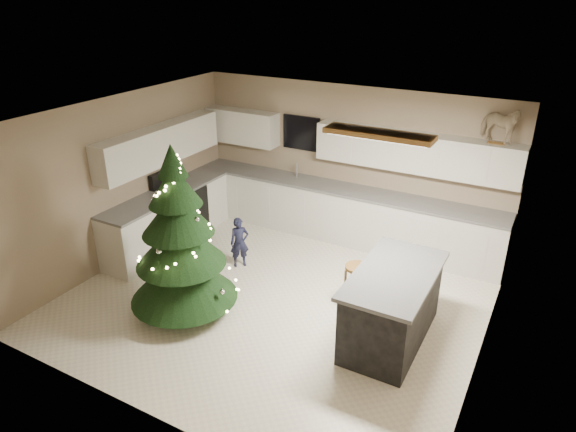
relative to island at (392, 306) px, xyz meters
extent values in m
plane|color=beige|center=(-1.69, 0.08, -0.48)|extent=(5.50, 5.50, 0.00)
cube|color=gray|center=(-1.69, 2.58, 0.82)|extent=(5.50, 0.02, 2.60)
cube|color=gray|center=(-1.69, -2.42, 0.82)|extent=(5.50, 0.02, 2.60)
cube|color=gray|center=(-4.44, 0.08, 0.82)|extent=(0.02, 5.00, 2.60)
cube|color=gray|center=(1.06, 0.08, 0.82)|extent=(0.02, 5.00, 2.60)
cube|color=silver|center=(-1.69, 0.08, 2.12)|extent=(5.50, 5.00, 0.02)
cube|color=brown|center=(-0.39, 0.18, 2.07)|extent=(1.25, 0.32, 0.06)
cube|color=white|center=(-0.39, 0.18, 2.04)|extent=(1.15, 0.24, 0.02)
cube|color=silver|center=(-1.69, 2.28, -0.03)|extent=(5.48, 0.60, 0.90)
cube|color=silver|center=(-4.14, 0.68, -0.03)|extent=(0.60, 2.60, 0.90)
cube|color=slate|center=(-1.69, 2.27, 0.44)|extent=(5.48, 0.62, 0.04)
cube|color=slate|center=(-4.13, 0.68, 0.44)|extent=(0.62, 2.60, 0.04)
cube|color=silver|center=(-3.74, 2.40, 1.22)|extent=(1.40, 0.35, 0.60)
cube|color=silver|center=(-0.54, 2.40, 1.22)|extent=(3.20, 0.35, 0.60)
cube|color=silver|center=(-4.27, 0.80, 1.22)|extent=(0.35, 2.60, 0.60)
cube|color=black|center=(-2.59, 2.55, 1.22)|extent=(0.70, 0.04, 0.60)
cube|color=#99999E|center=(-2.59, 2.28, 0.42)|extent=(0.55, 0.40, 0.06)
cylinder|color=#99999E|center=(-2.59, 2.38, 0.58)|extent=(0.03, 0.03, 0.24)
cube|color=black|center=(-4.12, 0.98, -0.03)|extent=(0.64, 0.75, 0.90)
cube|color=black|center=(-4.37, 0.98, 0.57)|extent=(0.10, 0.75, 0.30)
cube|color=black|center=(0.00, 0.00, -0.03)|extent=(0.80, 1.60, 0.90)
cube|color=#2E2E31|center=(0.00, 0.00, 0.45)|extent=(0.90, 1.70, 0.05)
cylinder|color=brown|center=(-0.64, 0.45, 0.13)|extent=(0.33, 0.33, 0.04)
cylinder|color=brown|center=(-0.76, 0.34, -0.18)|extent=(0.04, 0.04, 0.59)
cylinder|color=brown|center=(-0.53, 0.34, -0.18)|extent=(0.04, 0.04, 0.59)
cylinder|color=brown|center=(-0.76, 0.57, -0.18)|extent=(0.04, 0.04, 0.59)
cylinder|color=brown|center=(-0.53, 0.57, -0.18)|extent=(0.04, 0.04, 0.59)
cube|color=brown|center=(-0.64, 0.45, -0.28)|extent=(0.25, 0.03, 0.03)
cylinder|color=#3F2816|center=(-2.64, -0.76, -0.32)|extent=(0.13, 0.13, 0.31)
cone|color=#183615|center=(-2.64, -0.76, 0.10)|extent=(1.43, 1.43, 0.73)
cone|color=#183615|center=(-2.64, -0.76, 0.57)|extent=(1.17, 1.17, 0.63)
cone|color=#183615|center=(-2.64, -0.76, 0.99)|extent=(0.92, 0.92, 0.58)
cone|color=#183615|center=(-2.64, -0.76, 1.36)|extent=(0.67, 0.67, 0.52)
cone|color=#183615|center=(-2.64, -0.76, 1.67)|extent=(0.38, 0.38, 0.42)
sphere|color=#FFD88C|center=(-1.89, -0.76, -0.22)|extent=(0.04, 0.04, 0.04)
sphere|color=#FFD88C|center=(-1.95, -0.53, -0.17)|extent=(0.04, 0.04, 0.04)
sphere|color=#FFD88C|center=(-2.07, -0.33, -0.12)|extent=(0.04, 0.04, 0.04)
sphere|color=#FFD88C|center=(-2.25, -0.18, -0.08)|extent=(0.04, 0.04, 0.04)
sphere|color=#FFD88C|center=(-2.46, -0.10, -0.03)|extent=(0.04, 0.04, 0.04)
sphere|color=#FFD88C|center=(-2.67, -0.10, 0.01)|extent=(0.04, 0.04, 0.04)
sphere|color=#FFD88C|center=(-2.88, -0.16, 0.06)|extent=(0.04, 0.04, 0.04)
sphere|color=#FFD88C|center=(-3.05, -0.28, 0.11)|extent=(0.04, 0.04, 0.04)
sphere|color=#FFD88C|center=(-3.17, -0.45, 0.15)|extent=(0.04, 0.04, 0.04)
sphere|color=#FFD88C|center=(-3.22, -0.63, 0.20)|extent=(0.04, 0.04, 0.04)
sphere|color=#FFD88C|center=(-3.22, -0.83, 0.25)|extent=(0.04, 0.04, 0.04)
sphere|color=#FFD88C|center=(-3.15, -1.00, 0.29)|extent=(0.04, 0.04, 0.04)
sphere|color=#FFD88C|center=(-3.03, -1.14, 0.34)|extent=(0.04, 0.04, 0.04)
sphere|color=#FFD88C|center=(-2.88, -1.24, 0.39)|extent=(0.04, 0.04, 0.04)
sphere|color=#FFD88C|center=(-2.72, -1.27, 0.43)|extent=(0.04, 0.04, 0.04)
sphere|color=#FFD88C|center=(-2.55, -1.26, 0.48)|extent=(0.04, 0.04, 0.04)
sphere|color=#FFD88C|center=(-2.40, -1.19, 0.52)|extent=(0.04, 0.04, 0.04)
sphere|color=#FFD88C|center=(-2.29, -1.08, 0.57)|extent=(0.04, 0.04, 0.04)
sphere|color=#FFD88C|center=(-2.22, -0.95, 0.62)|extent=(0.04, 0.04, 0.04)
sphere|color=#FFD88C|center=(-2.20, -0.80, 0.66)|extent=(0.04, 0.04, 0.04)
sphere|color=#FFD88C|center=(-2.22, -0.66, 0.71)|extent=(0.04, 0.04, 0.04)
sphere|color=#FFD88C|center=(-2.29, -0.55, 0.76)|extent=(0.04, 0.04, 0.04)
sphere|color=#FFD88C|center=(-2.39, -0.46, 0.80)|extent=(0.04, 0.04, 0.04)
sphere|color=#FFD88C|center=(-2.50, -0.41, 0.85)|extent=(0.04, 0.04, 0.04)
sphere|color=#FFD88C|center=(-2.62, -0.40, 0.90)|extent=(0.04, 0.04, 0.04)
sphere|color=#FFD88C|center=(-2.73, -0.43, 0.94)|extent=(0.04, 0.04, 0.04)
sphere|color=#FFD88C|center=(-2.82, -0.49, 0.99)|extent=(0.04, 0.04, 0.04)
sphere|color=#FFD88C|center=(-2.89, -0.58, 1.03)|extent=(0.04, 0.04, 0.04)
sphere|color=#FFD88C|center=(-2.92, -0.67, 1.08)|extent=(0.04, 0.04, 0.04)
sphere|color=#FFD88C|center=(-2.91, -0.77, 1.13)|extent=(0.04, 0.04, 0.04)
sphere|color=#FFD88C|center=(-2.88, -0.85, 1.17)|extent=(0.04, 0.04, 0.04)
sphere|color=#FFD88C|center=(-2.83, -0.91, 1.22)|extent=(0.04, 0.04, 0.04)
sphere|color=#FFD88C|center=(-2.76, -0.95, 1.27)|extent=(0.04, 0.04, 0.04)
sphere|color=#FFD88C|center=(-2.69, -0.97, 1.31)|extent=(0.04, 0.04, 0.04)
sphere|color=#FFD88C|center=(-2.62, -0.96, 1.36)|extent=(0.04, 0.04, 0.04)
sphere|color=#FFD88C|center=(-2.57, -0.93, 1.41)|extent=(0.04, 0.04, 0.04)
sphere|color=#FFD88C|center=(-2.53, -0.88, 1.45)|extent=(0.04, 0.04, 0.04)
sphere|color=#FFD88C|center=(-2.51, -0.83, 1.50)|extent=(0.04, 0.04, 0.04)
sphere|color=#FFD88C|center=(-2.51, -0.79, 1.54)|extent=(0.04, 0.04, 0.04)
sphere|color=#FFD88C|center=(-2.52, -0.75, 1.59)|extent=(0.04, 0.04, 0.04)
sphere|color=#FFD88C|center=(-2.55, -0.72, 1.64)|extent=(0.04, 0.04, 0.04)
sphere|color=#FFD88C|center=(-2.58, -0.70, 1.68)|extent=(0.04, 0.04, 0.04)
sphere|color=#FFD88C|center=(-2.61, -0.70, 1.73)|extent=(0.04, 0.04, 0.04)
sphere|color=silver|center=(-2.02, -0.76, -0.01)|extent=(0.07, 0.07, 0.07)
sphere|color=silver|center=(-2.93, -0.35, 0.31)|extent=(0.07, 0.07, 0.07)
sphere|color=silver|center=(-2.76, -1.13, 0.62)|extent=(0.07, 0.07, 0.07)
sphere|color=silver|center=(-2.37, -0.67, 0.94)|extent=(0.07, 0.07, 0.07)
sphere|color=silver|center=(-2.77, -0.66, 1.25)|extent=(0.07, 0.07, 0.07)
sphere|color=silver|center=(-2.64, -0.82, 1.57)|extent=(0.07, 0.07, 0.07)
imported|color=black|center=(-2.66, 0.62, -0.07)|extent=(0.35, 0.35, 0.81)
cube|color=brown|center=(0.61, 2.36, 1.53)|extent=(0.24, 0.02, 0.02)
cube|color=brown|center=(0.61, 2.44, 1.53)|extent=(0.24, 0.02, 0.02)
imported|color=beige|center=(0.61, 2.40, 1.80)|extent=(0.67, 0.48, 0.52)
camera|label=1|loc=(1.42, -5.23, 3.62)|focal=32.00mm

